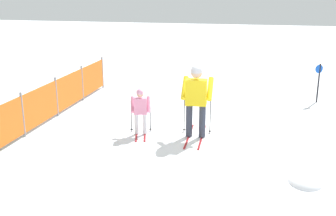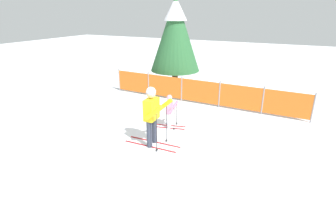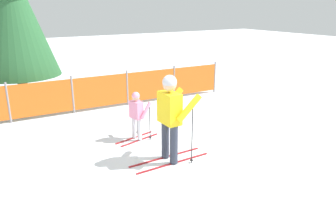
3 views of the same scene
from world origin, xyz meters
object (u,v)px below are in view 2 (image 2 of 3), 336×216
object	(u,v)px
skier_child	(170,109)
safety_fence	(200,91)
skier_adult	(152,111)
conifer_far	(175,33)

from	to	relation	value
skier_child	safety_fence	xyz separation A→B (m)	(0.11, 2.81, -0.12)
safety_fence	skier_adult	bearing A→B (deg)	-90.15
safety_fence	conifer_far	size ratio (longest dim) A/B	1.91
skier_adult	safety_fence	xyz separation A→B (m)	(0.01, 4.22, -0.53)
skier_child	conifer_far	world-z (taller)	conifer_far
skier_child	conifer_far	distance (m)	5.43
skier_adult	conifer_far	distance (m)	6.58
skier_adult	conifer_far	world-z (taller)	conifer_far
skier_child	conifer_far	bearing A→B (deg)	99.08
skier_adult	conifer_far	xyz separation A→B (m)	(-2.01, 6.00, 1.78)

